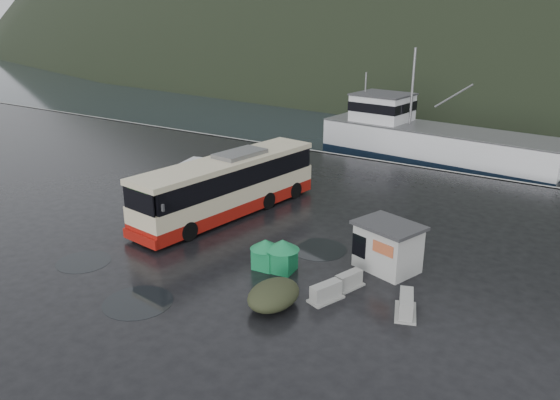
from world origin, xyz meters
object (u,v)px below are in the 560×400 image
Objects in this scene: white_van at (188,208)px; dome_tent at (274,306)px; waste_bin_left at (266,268)px; coach_bus at (229,214)px; fishing_trawler at (437,149)px; ticket_kiosk at (386,269)px; jersey_barrier_b at (348,287)px; jersey_barrier_c at (405,314)px; jersey_barrier_a at (326,300)px; waste_bin_right at (283,271)px.

dome_tent is at bearing -44.99° from white_van.
waste_bin_left is (8.63, -4.15, 0.00)m from white_van.
fishing_trawler is at bearing 83.52° from coach_bus.
ticket_kiosk reaches higher than jersey_barrier_b.
white_van is (-2.73, -0.63, 0.00)m from coach_bus.
waste_bin_left reaches higher than jersey_barrier_c.
jersey_barrier_a is at bearing -35.68° from white_van.
waste_bin_left is 0.06× the size of fishing_trawler.
jersey_barrier_c reaches higher than jersey_barrier_b.
jersey_barrier_c is at bearing -28.79° from white_van.
coach_bus is at bearing -171.94° from ticket_kiosk.
coach_bus is 4.41× the size of ticket_kiosk.
jersey_barrier_a is (3.81, -1.11, 0.00)m from waste_bin_left.
waste_bin_left is 0.87× the size of jersey_barrier_c.
white_van is at bearing 157.09° from jersey_barrier_a.
waste_bin_left is 7.01m from jersey_barrier_c.
jersey_barrier_c is (6.17, -0.52, 0.00)m from waste_bin_right.
jersey_barrier_a is 1.08× the size of jersey_barrier_b.
ticket_kiosk is (13.44, -1.15, 0.00)m from white_van.
ticket_kiosk is (4.81, 3.00, 0.00)m from waste_bin_left.
waste_bin_right reaches higher than waste_bin_left.
waste_bin_left is at bearing 177.19° from jersey_barrier_c.
dome_tent is at bearing -121.13° from jersey_barrier_b.
dome_tent is 6.25m from ticket_kiosk.
ticket_kiosk is at bearing 75.30° from jersey_barrier_b.
coach_bus is 10.86m from ticket_kiosk.
jersey_barrier_c is 0.07× the size of fishing_trawler.
white_van is 9.58m from waste_bin_left.
jersey_barrier_a is 28.70m from fishing_trawler.
white_van reaches higher than jersey_barrier_a.
coach_bus is at bearing 0.29° from white_van.
waste_bin_right reaches higher than jersey_barrier_b.
ticket_kiosk is at bearing -71.79° from fishing_trawler.
jersey_barrier_b is 0.06× the size of fishing_trawler.
white_van reaches higher than jersey_barrier_b.
jersey_barrier_c is (3.20, 0.77, 0.00)m from jersey_barrier_a.
fishing_trawler reaches higher than jersey_barrier_a.
coach_bus is 11.36m from jersey_barrier_a.
waste_bin_left is at bearing 163.73° from jersey_barrier_a.
white_van is 13.50m from jersey_barrier_a.
dome_tent is 30.10m from fishing_trawler.
jersey_barrier_b is (0.32, 1.51, 0.00)m from jersey_barrier_a.
jersey_barrier_b is 27.26m from fishing_trawler.
ticket_kiosk is 24.84m from fishing_trawler.
coach_bus is 4.86× the size of dome_tent.
jersey_barrier_a is at bearing -166.51° from jersey_barrier_c.
jersey_barrier_b is 0.85× the size of jersey_barrier_c.
fishing_trawler is at bearing 91.00° from waste_bin_left.
fishing_trawler is (-7.48, 27.61, 0.00)m from jersey_barrier_c.
dome_tent is (10.88, -6.86, 0.00)m from white_van.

